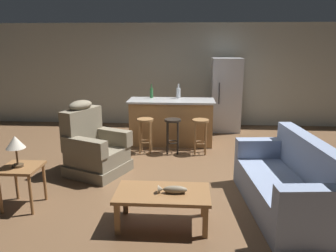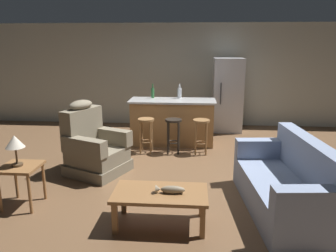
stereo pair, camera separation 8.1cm
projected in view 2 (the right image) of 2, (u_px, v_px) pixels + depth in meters
name	position (u px, v px, depth m)	size (l,w,h in m)	color
ground_plane	(167.00, 166.00, 5.77)	(12.00, 12.00, 0.00)	brown
back_wall	(177.00, 75.00, 8.47)	(12.00, 0.05, 2.60)	#B2B2A3
coffee_table	(160.00, 196.00, 3.82)	(1.10, 0.60, 0.42)	olive
fish_figurine	(170.00, 190.00, 3.76)	(0.34, 0.10, 0.10)	#4C3823
couch	(287.00, 186.00, 4.16)	(1.01, 1.97, 0.94)	#8493B2
recliner_near_lamp	(94.00, 148.00, 5.41)	(1.11, 1.11, 1.20)	#756B56
end_table	(21.00, 173.00, 4.25)	(0.48, 0.48, 0.56)	olive
table_lamp	(15.00, 143.00, 4.15)	(0.24, 0.24, 0.41)	#4C3823
kitchen_island	(172.00, 122.00, 6.96)	(1.80, 0.70, 0.95)	#9E7042
bar_stool_left	(146.00, 129.00, 6.39)	(0.32, 0.32, 0.68)	olive
bar_stool_middle	(173.00, 130.00, 6.34)	(0.32, 0.32, 0.68)	black
bar_stool_right	(201.00, 130.00, 6.30)	(0.32, 0.32, 0.68)	olive
refrigerator	(227.00, 95.00, 7.92)	(0.70, 0.69, 1.76)	#B7B7BC
bottle_tall_green	(153.00, 93.00, 7.05)	(0.07, 0.07, 0.31)	#2D6B38
bottle_short_amber	(180.00, 93.00, 7.02)	(0.09, 0.09, 0.31)	silver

